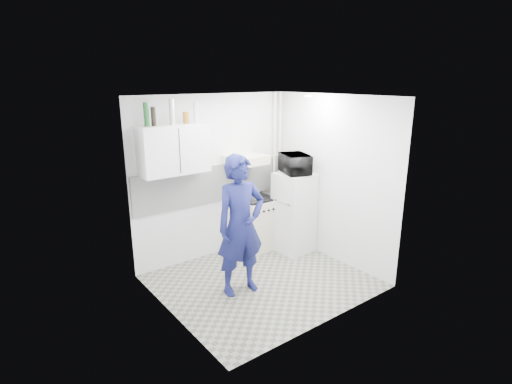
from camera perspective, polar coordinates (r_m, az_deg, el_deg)
floor at (r=5.90m, az=0.86°, el=-12.60°), size 2.80×2.80×0.00m
ceiling at (r=5.19m, az=0.98°, el=13.52°), size 2.80×2.80×0.00m
wall_back at (r=6.40m, az=-6.01°, el=2.11°), size 2.80×0.00×2.80m
wall_left at (r=4.71m, az=-12.63°, el=-3.28°), size 0.00×2.60×2.60m
wall_right at (r=6.33m, az=10.94°, el=1.77°), size 0.00×2.60×2.60m
person at (r=5.28m, az=-2.21°, el=-4.81°), size 0.74×0.53×1.90m
stove at (r=6.80m, az=-0.01°, el=-4.56°), size 0.55×0.55×0.87m
fridge at (r=6.67m, az=5.45°, el=-2.93°), size 0.58×0.58×1.34m
stove_top at (r=6.66m, az=-0.01°, el=-0.90°), size 0.52×0.52×0.03m
saucepan at (r=6.57m, az=-0.54°, el=-0.51°), size 0.19×0.19×0.10m
microwave at (r=6.45m, az=5.64°, el=4.03°), size 0.66×0.55×0.31m
bottle_a at (r=5.58m, az=-15.39°, el=10.65°), size 0.07×0.07×0.32m
bottle_b at (r=5.62m, az=-14.45°, el=10.42°), size 0.07×0.07×0.25m
bottle_d at (r=5.72m, az=-11.93°, el=11.15°), size 0.08×0.08×0.35m
canister_b at (r=5.82m, az=-9.97°, el=10.41°), size 0.09×0.09×0.16m
bottle_e at (r=5.89m, az=-8.61°, el=11.15°), size 0.07×0.07×0.29m
upper_cabinet at (r=5.79m, az=-11.64°, el=5.97°), size 1.00×0.35×0.70m
range_hood at (r=6.38m, az=-1.44°, el=4.64°), size 0.60×0.50×0.14m
backsplash at (r=6.41m, az=-5.92°, el=1.22°), size 2.74×0.03×0.60m
pipe_a at (r=7.08m, az=3.36°, el=3.52°), size 0.05×0.05×2.60m
pipe_b at (r=7.00m, az=2.61°, el=3.39°), size 0.04×0.04×2.60m
ceiling_spot_fixture at (r=6.00m, az=7.50°, el=13.43°), size 0.10×0.10×0.02m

